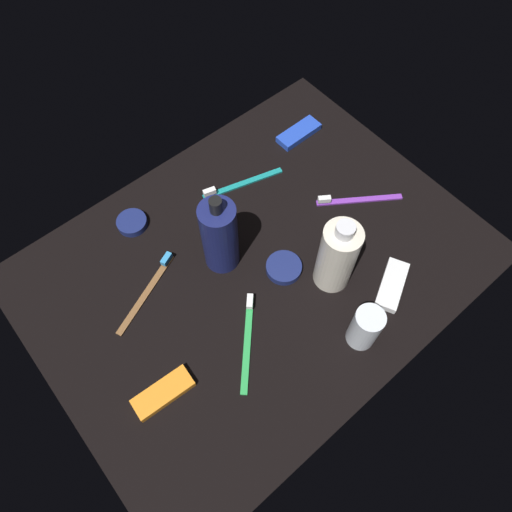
% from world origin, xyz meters
% --- Properties ---
extents(ground_plane, '(0.84, 0.64, 0.01)m').
position_xyz_m(ground_plane, '(0.00, 0.00, -0.01)').
color(ground_plane, black).
extents(lotion_bottle, '(0.07, 0.07, 0.19)m').
position_xyz_m(lotion_bottle, '(-0.04, 0.05, 0.08)').
color(lotion_bottle, navy).
rests_on(lotion_bottle, ground_plane).
extents(bodywash_bottle, '(0.07, 0.07, 0.18)m').
position_xyz_m(bodywash_bottle, '(0.09, -0.11, 0.08)').
color(bodywash_bottle, silver).
rests_on(bodywash_bottle, ground_plane).
extents(deodorant_stick, '(0.05, 0.05, 0.10)m').
position_xyz_m(deodorant_stick, '(0.05, -0.23, 0.05)').
color(deodorant_stick, silver).
rests_on(deodorant_stick, ground_plane).
extents(toothbrush_green, '(0.13, 0.14, 0.02)m').
position_xyz_m(toothbrush_green, '(-0.11, -0.10, 0.01)').
color(toothbrush_green, green).
rests_on(toothbrush_green, ground_plane).
extents(toothbrush_purple, '(0.16, 0.11, 0.02)m').
position_xyz_m(toothbrush_purple, '(0.25, -0.02, 0.01)').
color(toothbrush_purple, purple).
rests_on(toothbrush_purple, ground_plane).
extents(toothbrush_teal, '(0.18, 0.06, 0.02)m').
position_xyz_m(toothbrush_teal, '(0.09, 0.17, 0.01)').
color(toothbrush_teal, teal).
rests_on(toothbrush_teal, ground_plane).
extents(toothbrush_brown, '(0.17, 0.08, 0.02)m').
position_xyz_m(toothbrush_brown, '(-0.19, 0.09, 0.01)').
color(toothbrush_brown, brown).
rests_on(toothbrush_brown, ground_plane).
extents(snack_bar_blue, '(0.10, 0.04, 0.01)m').
position_xyz_m(snack_bar_blue, '(0.29, 0.19, 0.01)').
color(snack_bar_blue, blue).
rests_on(snack_bar_blue, ground_plane).
extents(snack_bar_orange, '(0.11, 0.05, 0.01)m').
position_xyz_m(snack_bar_orange, '(-0.28, -0.09, 0.01)').
color(snack_bar_orange, orange).
rests_on(snack_bar_orange, ground_plane).
extents(snack_bar_white, '(0.11, 0.08, 0.01)m').
position_xyz_m(snack_bar_white, '(0.16, -0.20, 0.01)').
color(snack_bar_white, white).
rests_on(snack_bar_white, ground_plane).
extents(cream_tin_left, '(0.06, 0.06, 0.02)m').
position_xyz_m(cream_tin_left, '(-0.13, 0.23, 0.01)').
color(cream_tin_left, navy).
rests_on(cream_tin_left, ground_plane).
extents(cream_tin_right, '(0.07, 0.07, 0.02)m').
position_xyz_m(cream_tin_right, '(0.03, -0.04, 0.01)').
color(cream_tin_right, navy).
rests_on(cream_tin_right, ground_plane).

